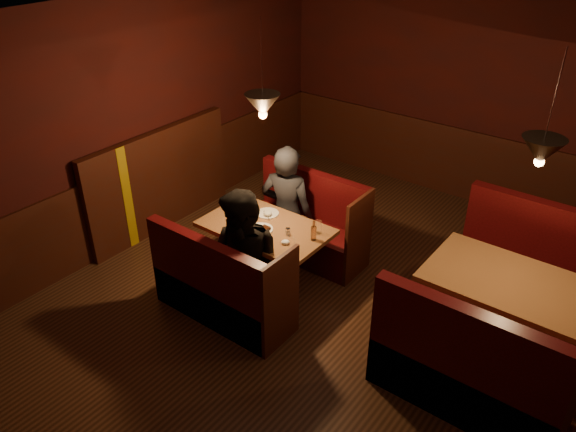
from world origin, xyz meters
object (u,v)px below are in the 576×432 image
Objects in this scene: main_table at (267,240)px; diner_a at (287,188)px; main_bench_far at (309,229)px; main_bench_near at (220,293)px; second_bench_near at (468,376)px; diner_b at (243,243)px; second_bench_far at (532,276)px; second_table at (505,299)px.

diner_a is at bearing 107.94° from main_table.
main_bench_far reaches higher than main_table.
main_table is 0.91× the size of main_bench_near.
second_bench_near is 2.32m from diner_b.
main_bench_far is at bearing 154.50° from second_bench_near.
main_table is 2.78m from second_bench_far.
diner_a is (-2.63, -0.72, 0.50)m from second_bench_far.
main_bench_near is at bearing -88.83° from main_table.
second_bench_far is (2.41, 0.57, 0.04)m from main_bench_far.
main_bench_far is at bearing 173.11° from second_table.
main_table reaches higher than second_table.
second_bench_far is at bearing 90.00° from second_bench_near.
diner_a reaches higher than second_table.
main_bench_far is at bearing -162.03° from diner_a.
second_bench_far is 1.00× the size of second_bench_near.
diner_b is (-2.26, -0.17, 0.51)m from second_bench_near.
diner_b is (-2.23, -1.04, 0.27)m from second_table.
second_bench_near is (0.00, -1.72, 0.00)m from second_bench_far.
main_bench_near is 0.85× the size of diner_b.
main_bench_far is at bearing 98.01° from diner_b.
diner_a is at bearing 176.92° from second_table.
main_bench_far is 0.93× the size of second_bench_near.
second_bench_near is at bearing -25.50° from main_bench_far.
main_bench_far is 2.48m from second_bench_far.
main_bench_far is at bearing 90.00° from main_bench_near.
second_bench_far reaches higher than main_bench_far.
main_bench_near is at bearing -152.40° from second_table.
diner_b reaches higher than main_bench_far.
diner_a reaches higher than main_table.
second_bench_far is at bearing 41.50° from diner_b.
main_bench_far is at bearing 88.82° from main_table.
second_bench_near is at bearing 5.84° from diner_b.
diner_b is at bearing -175.63° from second_bench_near.
diner_a reaches higher than second_bench_near.
main_bench_near is 0.93× the size of second_bench_far.
second_table is at bearing 26.41° from diner_b.
second_table is 2.61m from diner_a.
second_bench_near reaches higher than main_bench_near.
second_table is 0.90m from second_bench_far.
diner_a reaches higher than main_bench_far.
second_table is 0.90× the size of second_bench_near.
diner_a is (-2.63, 1.00, 0.50)m from second_bench_near.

